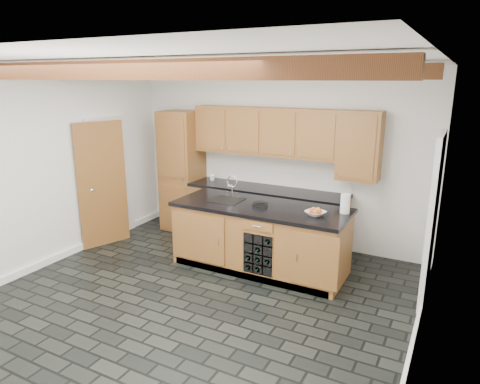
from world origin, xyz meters
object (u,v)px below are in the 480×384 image
object	(u,v)px
island	(260,237)
kitchen_scale	(260,204)
fruit_bowl	(316,213)
paper_towel	(345,204)

from	to	relation	value
island	kitchen_scale	bearing A→B (deg)	-104.21
kitchen_scale	fruit_bowl	size ratio (longest dim) A/B	0.90
kitchen_scale	fruit_bowl	xyz separation A→B (m)	(0.81, -0.05, 0.00)
paper_towel	kitchen_scale	bearing A→B (deg)	-168.03
paper_towel	fruit_bowl	bearing A→B (deg)	-136.93
island	fruit_bowl	xyz separation A→B (m)	(0.81, -0.06, 0.50)
fruit_bowl	kitchen_scale	bearing A→B (deg)	176.67
island	kitchen_scale	world-z (taller)	kitchen_scale
kitchen_scale	paper_towel	xyz separation A→B (m)	(1.12, 0.24, 0.10)
island	paper_towel	xyz separation A→B (m)	(1.11, 0.22, 0.59)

